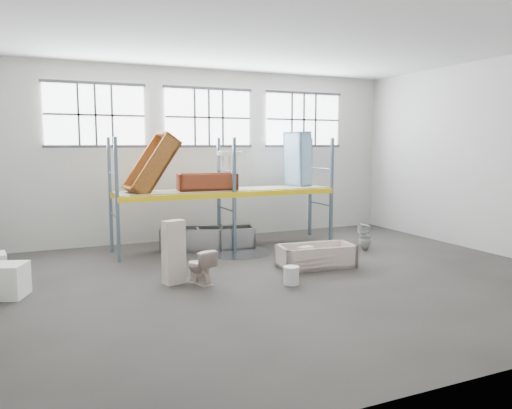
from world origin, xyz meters
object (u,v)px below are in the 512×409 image
toilet_beige (200,266)px  cistern_tall (174,252)px  carton_near (5,281)px  blue_tub_upright (298,159)px  steel_tub_left (192,239)px  toilet_white (365,237)px  bathtub_beige (316,256)px  bucket (291,275)px  rust_tub_flat (207,182)px  steel_tub_right (225,237)px

toilet_beige → cistern_tall: cistern_tall is taller
toilet_beige → carton_near: (-3.58, 0.63, -0.05)m
toilet_beige → carton_near: bearing=-26.8°
cistern_tall → carton_near: cistern_tall is taller
cistern_tall → blue_tub_upright: blue_tub_upright is taller
cistern_tall → steel_tub_left: 3.27m
toilet_white → carton_near: 8.62m
blue_tub_upright → carton_near: bearing=-159.9°
cistern_tall → bathtub_beige: bearing=-14.1°
toilet_beige → toilet_white: bearing=177.3°
carton_near → toilet_white: bearing=4.3°
cistern_tall → carton_near: 3.14m
bathtub_beige → bucket: size_ratio=4.73×
rust_tub_flat → toilet_beige: bearing=-111.1°
rust_tub_flat → blue_tub_upright: size_ratio=0.98×
bathtub_beige → blue_tub_upright: 4.06m
toilet_white → steel_tub_right: bearing=-100.6°
steel_tub_left → steel_tub_right: 0.91m
bucket → carton_near: carton_near is taller
carton_near → blue_tub_upright: bearing=20.1°
cistern_tall → steel_tub_left: (1.28, 2.99, -0.35)m
steel_tub_left → bucket: (0.88, -4.02, -0.11)m
cistern_tall → carton_near: bearing=158.3°
bathtub_beige → blue_tub_upright: bearing=75.0°
toilet_white → bucket: toilet_white is taller
steel_tub_left → carton_near: 5.08m
blue_tub_upright → bucket: size_ratio=4.29×
toilet_white → rust_tub_flat: bearing=-98.9°
blue_tub_upright → cistern_tall: bearing=-145.1°
toilet_beige → steel_tub_left: bearing=-120.7°
steel_tub_left → bucket: size_ratio=4.42×
steel_tub_right → steel_tub_left: bearing=171.9°
toilet_white → steel_tub_right: 3.78m
toilet_white → steel_tub_right: size_ratio=0.47×
toilet_beige → blue_tub_upright: (4.13, 3.44, 2.04)m
bathtub_beige → bucket: (-1.21, -1.04, -0.07)m
bathtub_beige → toilet_white: toilet_white is taller
blue_tub_upright → toilet_white: bearing=-67.7°
steel_tub_right → blue_tub_upright: 3.24m
blue_tub_upright → toilet_beige: bearing=-140.2°
rust_tub_flat → steel_tub_right: bearing=-13.0°
toilet_beige → cistern_tall: bearing=-41.9°
toilet_beige → steel_tub_right: bearing=-135.7°
toilet_beige → rust_tub_flat: size_ratio=0.46×
bathtub_beige → steel_tub_left: 3.64m
steel_tub_left → blue_tub_upright: bearing=3.9°
steel_tub_left → cistern_tall: bearing=-113.1°
steel_tub_right → bucket: (-0.03, -3.90, -0.10)m
bathtub_beige → rust_tub_flat: size_ratio=1.12×
bathtub_beige → carton_near: (-6.45, 0.39, 0.06)m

